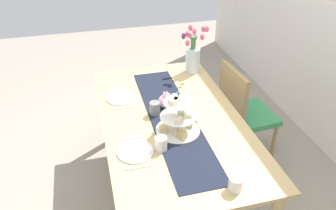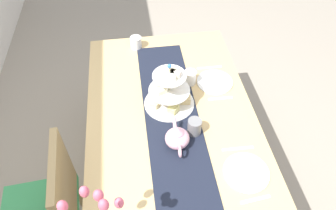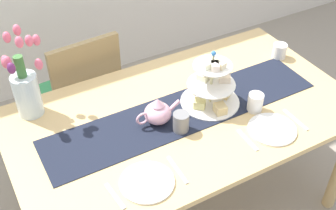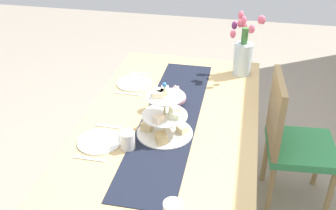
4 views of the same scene
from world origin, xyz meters
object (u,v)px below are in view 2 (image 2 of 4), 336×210
tiered_cake_stand (170,92)px  dinner_plate_right (215,82)px  dining_table (173,134)px  knife_right (210,68)px  cream_jug (136,43)px  fork_right (220,98)px  teapot (177,138)px  knife_left (238,149)px  chair_left (50,207)px  mug_grey (194,127)px  mug_white_text (190,78)px  fork_left (256,200)px  dinner_plate_left (246,172)px

tiered_cake_stand → dinner_plate_right: size_ratio=1.32×
dining_table → knife_right: size_ratio=10.09×
cream_jug → dinner_plate_right: cream_jug is taller
fork_right → teapot: bearing=133.5°
teapot → knife_right: (0.59, -0.32, -0.06)m
knife_left → chair_left: bearing=94.1°
dinner_plate_right → fork_right: bearing=180.0°
teapot → cream_jug: bearing=10.1°
cream_jug → dining_table: bearing=-167.9°
chair_left → knife_right: 1.29m
knife_left → fork_right: 0.37m
mug_grey → mug_white_text: size_ratio=1.00×
dinner_plate_right → mug_white_text: bearing=83.5°
fork_right → mug_white_text: 0.23m
dining_table → tiered_cake_stand: size_ratio=5.64×
tiered_cake_stand → mug_grey: size_ratio=3.20×
chair_left → mug_grey: chair_left is taller
chair_left → fork_left: (-0.22, -1.03, 0.24)m
teapot → dinner_plate_left: 0.39m
mug_grey → dining_table: bearing=52.7°
dining_table → fork_right: size_ratio=11.43×
fork_right → knife_right: size_ratio=0.88×
knife_left → fork_right: same height
teapot → dinner_plate_right: 0.55m
fork_left → knife_left: size_ratio=0.88×
fork_left → chair_left: bearing=78.1°
dining_table → fork_left: fork_left is taller
knife_left → dinner_plate_right: size_ratio=0.74×
dinner_plate_left → fork_right: size_ratio=1.53×
dining_table → mug_white_text: (0.31, -0.16, 0.14)m
tiered_cake_stand → knife_right: (0.29, -0.31, -0.09)m
knife_left → mug_white_text: bearing=16.6°
dinner_plate_right → knife_right: dinner_plate_right is taller
fork_right → mug_grey: (-0.23, 0.21, 0.05)m
dinner_plate_right → cream_jug: bearing=47.1°
teapot → mug_grey: bearing=-57.4°
chair_left → dining_table: bearing=-67.6°
chair_left → teapot: 0.79m
dining_table → fork_left: (-0.51, -0.32, 0.10)m
chair_left → cream_jug: bearing=-28.5°
chair_left → knife_left: (0.07, -1.03, 0.24)m
dinner_plate_left → knife_right: bearing=0.0°
cream_jug → dinner_plate_left: (-1.10, -0.47, -0.04)m
chair_left → dinner_plate_left: size_ratio=3.96×
knife_left → mug_white_text: (0.54, 0.16, 0.04)m
cream_jug → knife_left: bearing=-153.7°
tiered_cake_stand → dinner_plate_left: bearing=-149.2°
tiered_cake_stand → dinner_plate_left: size_ratio=1.32×
cream_jug → dinner_plate_left: 1.20m
teapot → mug_white_text: size_ratio=2.51×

